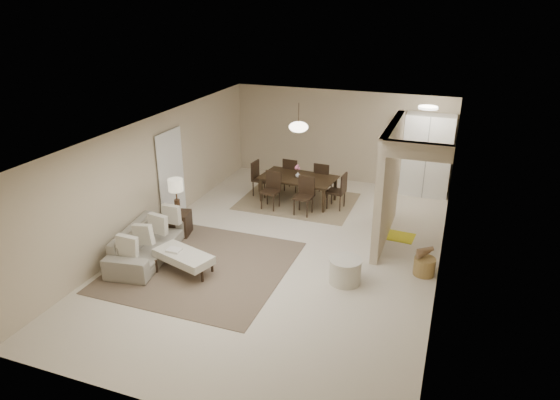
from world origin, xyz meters
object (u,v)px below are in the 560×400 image
at_px(sofa, 148,242).
at_px(dining_table, 298,189).
at_px(pantry_cabinet, 427,156).
at_px(round_pouf, 345,271).
at_px(side_table, 179,223).
at_px(ottoman_bench, 183,257).
at_px(wicker_basket, 424,266).

relative_size(sofa, dining_table, 1.16).
bearing_deg(pantry_cabinet, round_pouf, -100.54).
xyz_separation_m(pantry_cabinet, side_table, (-4.75, -4.27, -0.79)).
relative_size(sofa, ottoman_bench, 1.70).
xyz_separation_m(wicker_basket, dining_table, (-3.32, 2.56, 0.16)).
bearing_deg(wicker_basket, ottoman_bench, -160.83).
bearing_deg(round_pouf, side_table, 169.91).
relative_size(pantry_cabinet, ottoman_bench, 1.67).
relative_size(side_table, dining_table, 0.28).
relative_size(pantry_cabinet, dining_table, 1.14).
height_order(side_table, dining_table, dining_table).
distance_m(sofa, side_table, 1.08).
bearing_deg(round_pouf, dining_table, 120.96).
xyz_separation_m(sofa, wicker_basket, (5.20, 1.17, -0.15)).
xyz_separation_m(round_pouf, dining_table, (-2.00, 3.33, 0.09)).
height_order(pantry_cabinet, side_table, pantry_cabinet).
distance_m(ottoman_bench, round_pouf, 2.99).
bearing_deg(ottoman_bench, side_table, 141.22).
bearing_deg(side_table, wicker_basket, 0.98).
bearing_deg(sofa, ottoman_bench, -116.14).
distance_m(ottoman_bench, wicker_basket, 4.48).
xyz_separation_m(pantry_cabinet, round_pouf, (-0.92, -4.95, -0.82)).
bearing_deg(dining_table, side_table, -119.71).
bearing_deg(ottoman_bench, pantry_cabinet, 73.30).
height_order(sofa, ottoman_bench, sofa).
height_order(side_table, round_pouf, side_table).
distance_m(ottoman_bench, side_table, 1.66).
relative_size(ottoman_bench, wicker_basket, 3.19).
bearing_deg(round_pouf, wicker_basket, 30.22).
xyz_separation_m(side_table, wicker_basket, (5.15, 0.09, -0.09)).
height_order(ottoman_bench, side_table, side_table).
height_order(pantry_cabinet, sofa, pantry_cabinet).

